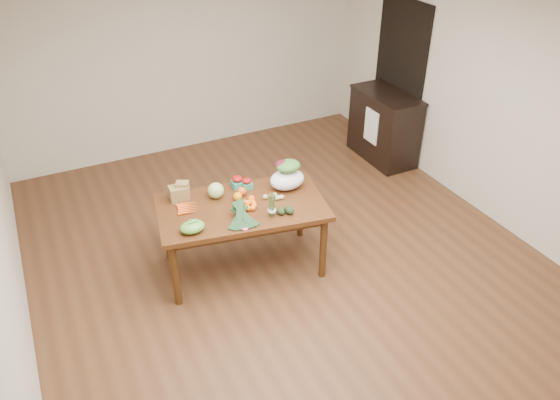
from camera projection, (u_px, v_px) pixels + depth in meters
name	position (u px, v px, depth m)	size (l,w,h in m)	color
floor	(287.00, 260.00, 5.72)	(6.00, 6.00, 0.00)	brown
room_walls	(288.00, 145.00, 4.99)	(5.02, 6.02, 2.70)	beige
dining_table	(243.00, 237.00, 5.44)	(1.60, 0.89, 0.75)	#4E2812
doorway_dark	(399.00, 79.00, 7.29)	(0.02, 1.00, 2.10)	black
cabinet	(384.00, 126.00, 7.40)	(0.52, 1.02, 0.94)	black
dish_towel	(371.00, 126.00, 7.21)	(0.02, 0.28, 0.45)	white
paper_bag	(179.00, 192.00, 5.29)	(0.24, 0.20, 0.17)	olive
cabbage	(216.00, 191.00, 5.32)	(0.16, 0.16, 0.16)	#B2DD7F
strawberry_basket_a	(237.00, 183.00, 5.49)	(0.11, 0.11, 0.10)	#BA0C0C
strawberry_basket_b	(247.00, 184.00, 5.48)	(0.10, 0.10, 0.09)	red
orange_a	(238.00, 196.00, 5.29)	(0.09, 0.09, 0.09)	orange
orange_b	(242.00, 191.00, 5.37)	(0.09, 0.09, 0.09)	orange
orange_c	(251.00, 199.00, 5.26)	(0.08, 0.08, 0.08)	#FF5C0F
mandarin_cluster	(248.00, 204.00, 5.17)	(0.18, 0.18, 0.09)	orange
carrots	(189.00, 207.00, 5.18)	(0.22, 0.22, 0.03)	#E95913
snap_pea_bag	(192.00, 227.00, 4.85)	(0.23, 0.17, 0.10)	#6AB83E
kale_bunch	(242.00, 217.00, 4.93)	(0.32, 0.40, 0.16)	black
asparagus_bundle	(272.00, 205.00, 5.02)	(0.08, 0.08, 0.25)	#567837
potato_a	(265.00, 197.00, 5.32)	(0.06, 0.05, 0.05)	tan
potato_b	(275.00, 199.00, 5.30)	(0.05, 0.04, 0.04)	tan
potato_c	(279.00, 197.00, 5.32)	(0.05, 0.05, 0.04)	tan
potato_d	(275.00, 195.00, 5.35)	(0.06, 0.05, 0.05)	tan
potato_e	(282.00, 197.00, 5.32)	(0.05, 0.05, 0.05)	tan
avocado_a	(280.00, 211.00, 5.09)	(0.06, 0.09, 0.06)	black
avocado_b	(289.00, 210.00, 5.10)	(0.08, 0.11, 0.08)	black
salad_bag	(287.00, 176.00, 5.43)	(0.36, 0.27, 0.28)	white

